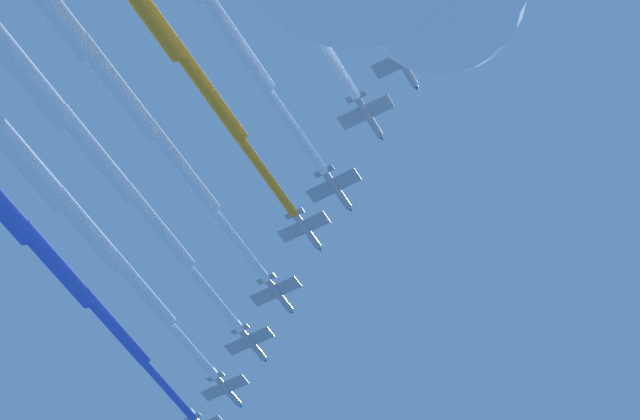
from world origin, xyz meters
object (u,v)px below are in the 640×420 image
(jet_lead, at_px, (53,262))
(jet_starboard_inner, at_px, (92,150))
(jet_port_inner, at_px, (86,228))
(jet_port_mid, at_px, (114,84))

(jet_lead, bearing_deg, jet_starboard_inner, -113.41)
(jet_lead, distance_m, jet_port_inner, 10.31)
(jet_port_mid, bearing_deg, jet_lead, 66.50)
(jet_starboard_inner, bearing_deg, jet_port_mid, -113.67)
(jet_lead, bearing_deg, jet_port_inner, -96.31)
(jet_port_inner, xyz_separation_m, jet_starboard_inner, (-8.98, -13.13, 0.27))
(jet_lead, distance_m, jet_port_mid, 38.58)
(jet_lead, xyz_separation_m, jet_port_mid, (-15.39, -35.38, -0.12))
(jet_port_inner, relative_size, jet_port_mid, 0.91)
(jet_port_inner, xyz_separation_m, jet_port_mid, (-14.25, -25.15, 0.53))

